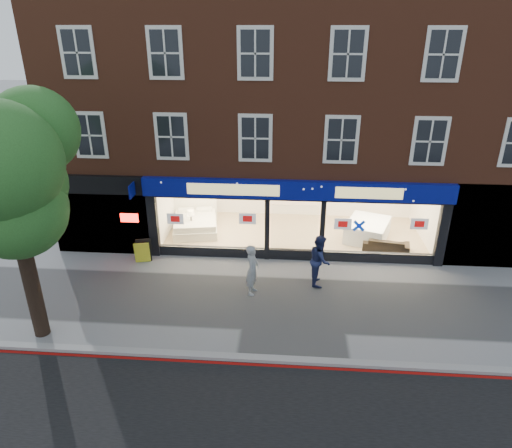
# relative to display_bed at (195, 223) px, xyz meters

# --- Properties ---
(ground) EXTENTS (120.00, 120.00, 0.00)m
(ground) POSITION_rel_display_bed_xyz_m (4.32, -5.24, -0.46)
(ground) COLOR gray
(ground) RESTS_ON ground
(kerb_line) EXTENTS (60.00, 0.10, 0.01)m
(kerb_line) POSITION_rel_display_bed_xyz_m (4.32, -8.34, -0.46)
(kerb_line) COLOR #8C0A07
(kerb_line) RESTS_ON ground
(kerb_stone) EXTENTS (60.00, 0.25, 0.12)m
(kerb_stone) POSITION_rel_display_bed_xyz_m (4.32, -8.14, -0.40)
(kerb_stone) COLOR gray
(kerb_stone) RESTS_ON ground
(showroom_floor) EXTENTS (11.00, 4.50, 0.10)m
(showroom_floor) POSITION_rel_display_bed_xyz_m (4.32, 0.01, -0.41)
(showroom_floor) COLOR tan
(showroom_floor) RESTS_ON ground
(building) EXTENTS (19.00, 8.26, 10.30)m
(building) POSITION_rel_display_bed_xyz_m (4.31, 1.69, 6.21)
(building) COLOR brown
(building) RESTS_ON ground
(street_tree) EXTENTS (4.00, 3.20, 6.60)m
(street_tree) POSITION_rel_display_bed_xyz_m (-3.24, -7.44, 4.48)
(street_tree) COLOR black
(street_tree) RESTS_ON ground
(display_bed) EXTENTS (2.27, 2.59, 1.30)m
(display_bed) POSITION_rel_display_bed_xyz_m (0.00, 0.00, 0.00)
(display_bed) COLOR white
(display_bed) RESTS_ON showroom_floor
(bedside_table) EXTENTS (0.53, 0.53, 0.55)m
(bedside_table) POSITION_rel_display_bed_xyz_m (-0.08, -0.44, -0.09)
(bedside_table) COLOR brown
(bedside_table) RESTS_ON showroom_floor
(mattress_stack) EXTENTS (2.19, 2.44, 0.79)m
(mattress_stack) POSITION_rel_display_bed_xyz_m (7.42, -0.27, 0.03)
(mattress_stack) COLOR white
(mattress_stack) RESTS_ON showroom_floor
(sofa) EXTENTS (1.91, 1.04, 0.53)m
(sofa) POSITION_rel_display_bed_xyz_m (8.02, -1.34, -0.10)
(sofa) COLOR black
(sofa) RESTS_ON showroom_floor
(a_board) EXTENTS (0.66, 0.50, 0.91)m
(a_board) POSITION_rel_display_bed_xyz_m (-1.48, -2.85, -0.01)
(a_board) COLOR yellow
(a_board) RESTS_ON ground
(pedestrian_grey) EXTENTS (0.56, 0.73, 1.80)m
(pedestrian_grey) POSITION_rel_display_bed_xyz_m (2.92, -4.72, 0.44)
(pedestrian_grey) COLOR #94979B
(pedestrian_grey) RESTS_ON ground
(pedestrian_blue) EXTENTS (0.71, 0.91, 1.85)m
(pedestrian_blue) POSITION_rel_display_bed_xyz_m (5.22, -3.90, 0.46)
(pedestrian_blue) COLOR #1A224B
(pedestrian_blue) RESTS_ON ground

